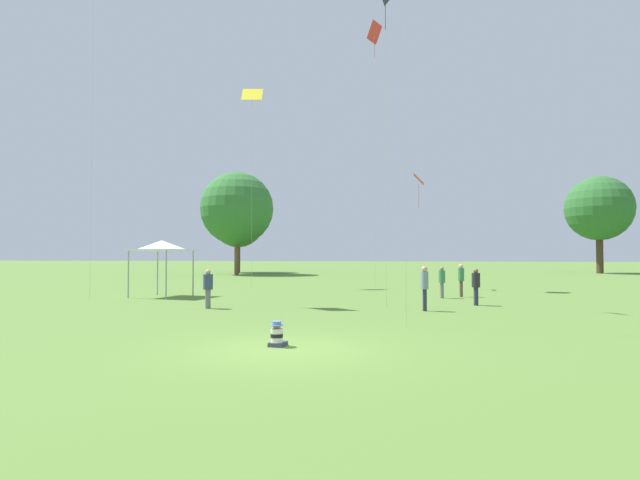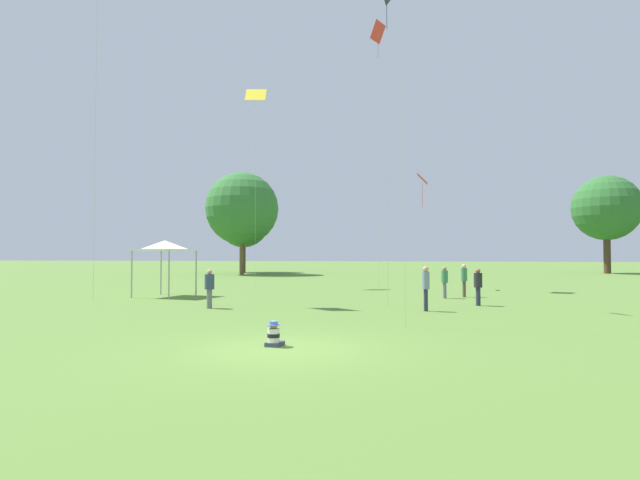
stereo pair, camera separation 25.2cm
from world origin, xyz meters
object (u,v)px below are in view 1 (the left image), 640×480
object	(u,v)px
seated_toddler	(277,335)
kite_4	(375,40)
person_standing_3	(442,279)
distant_tree_1	(237,209)
kite_2	(252,98)
kite_1	(385,12)
kite_0	(419,182)
person_standing_2	(461,277)
person_standing_5	(208,286)
person_standing_6	(425,284)
canopy_tent	(162,246)
person_standing_4	(476,283)
distant_tree_2	(599,209)
distant_tree_0	(238,221)

from	to	relation	value
seated_toddler	kite_4	size ratio (longest dim) A/B	0.04
person_standing_3	distant_tree_1	distance (m)	33.72
kite_2	kite_1	bearing A→B (deg)	-15.00
kite_4	distant_tree_1	xyz separation A→B (m)	(-16.02, 20.20, -8.91)
kite_2	kite_4	size ratio (longest dim) A/B	0.79
kite_0	person_standing_2	bearing A→B (deg)	-115.51
person_standing_5	person_standing_6	size ratio (longest dim) A/B	0.91
person_standing_3	person_standing_5	world-z (taller)	person_standing_3
person_standing_5	person_standing_6	world-z (taller)	person_standing_6
distant_tree_1	person_standing_6	bearing A→B (deg)	-60.43
person_standing_5	kite_0	size ratio (longest dim) A/B	0.21
canopy_tent	person_standing_4	bearing A→B (deg)	-7.22
distant_tree_2	kite_2	bearing A→B (deg)	-137.95
person_standing_3	canopy_tent	bearing A→B (deg)	-156.23
distant_tree_1	distant_tree_0	bearing A→B (deg)	106.99
seated_toddler	distant_tree_1	bearing A→B (deg)	117.49
person_standing_3	kite_2	xyz separation A→B (m)	(-12.00, 6.82, 11.94)
kite_0	kite_2	distance (m)	12.67
kite_0	kite_4	distance (m)	9.70
person_standing_5	distant_tree_2	bearing A→B (deg)	32.04
canopy_tent	kite_4	size ratio (longest dim) A/B	0.17
person_standing_6	kite_4	bearing A→B (deg)	96.31
person_standing_4	person_standing_5	xyz separation A→B (m)	(-10.98, -2.95, -0.02)
seated_toddler	distant_tree_2	xyz separation A→B (m)	(26.04, 50.72, 7.29)
person_standing_5	distant_tree_2	size ratio (longest dim) A/B	0.14
kite_0	distant_tree_1	bearing A→B (deg)	91.15
person_standing_2	person_standing_3	size ratio (longest dim) A/B	1.07
person_standing_5	distant_tree_0	xyz separation A→B (m)	(-11.69, 39.15, 5.33)
person_standing_4	kite_1	distance (m)	12.37
kite_0	distant_tree_0	world-z (taller)	distant_tree_0
seated_toddler	person_standing_4	world-z (taller)	person_standing_4
person_standing_6	distant_tree_0	size ratio (longest dim) A/B	0.18
person_standing_2	person_standing_3	xyz separation A→B (m)	(-1.05, -0.90, -0.08)
seated_toddler	person_standing_5	world-z (taller)	person_standing_5
person_standing_2	person_standing_5	size ratio (longest dim) A/B	1.07
person_standing_5	distant_tree_1	world-z (taller)	distant_tree_1
kite_0	distant_tree_2	xyz separation A→B (m)	(21.85, 29.56, 0.67)
person_standing_5	distant_tree_1	distance (m)	35.07
canopy_tent	distant_tree_1	distance (m)	29.03
distant_tree_1	kite_2	bearing A→B (deg)	-68.87
person_standing_4	distant_tree_1	distance (m)	37.14
person_standing_4	person_standing_2	bearing A→B (deg)	-140.24
person_standing_2	person_standing_4	bearing A→B (deg)	93.87
kite_2	distant_tree_2	bearing A→B (deg)	77.27
person_standing_2	person_standing_4	distance (m)	4.36
kite_0	canopy_tent	bearing A→B (deg)	169.67
person_standing_6	person_standing_2	bearing A→B (deg)	67.19
person_standing_5	person_standing_6	distance (m)	8.69
distant_tree_0	distant_tree_1	world-z (taller)	distant_tree_1
distant_tree_2	kite_1	bearing A→B (deg)	-120.03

